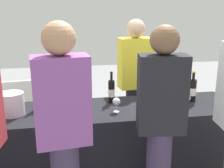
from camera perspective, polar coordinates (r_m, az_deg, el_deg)
The scene contains 15 objects.
tasting_table at distance 2.95m, azimuth -0.00°, elevation -12.24°, with size 2.59×0.71×0.80m, color black.
wine_bottle_0 at distance 2.82m, azimuth -14.67°, elevation -2.84°, with size 0.07×0.07×0.32m.
wine_bottle_1 at distance 2.80m, azimuth -11.12°, elevation -2.63°, with size 0.08×0.08×0.32m.
wine_bottle_2 at distance 2.91m, azimuth -0.12°, elevation -1.50°, with size 0.07×0.07×0.33m.
wine_bottle_3 at distance 3.09m, azimuth 12.23°, elevation -1.19°, with size 0.07×0.07×0.30m.
wine_bottle_4 at distance 3.08m, azimuth 16.20°, elevation -1.21°, with size 0.08×0.08×0.33m.
wine_glass_0 at distance 2.64m, azimuth -13.06°, elevation -4.45°, with size 0.07×0.07×0.13m.
wine_glass_1 at distance 2.66m, azimuth 0.91°, elevation -3.70°, with size 0.08×0.08×0.14m.
wine_glass_2 at distance 2.80m, azimuth 10.33°, elevation -3.07°, with size 0.07×0.07×0.14m.
wine_glass_3 at distance 2.87m, azimuth 15.12°, elevation -2.89°, with size 0.07×0.07×0.14m.
ice_bucket at distance 2.76m, azimuth -19.92°, elevation -3.84°, with size 0.23×0.23×0.21m, color silver.
server_pouring at distance 3.44m, azimuth 4.68°, elevation 0.61°, with size 0.41×0.25×1.64m.
guest_1 at distance 2.02m, azimuth -9.96°, elevation -9.44°, with size 0.40×0.25×1.69m.
guest_2 at distance 2.25m, azimuth 9.95°, elevation -7.36°, with size 0.39×0.25×1.66m.
menu_board at distance 3.91m, azimuth -19.93°, elevation -5.64°, with size 0.57×0.03×0.86m, color white.
Camera 1 is at (-0.45, -2.58, 1.77)m, focal length 44.54 mm.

